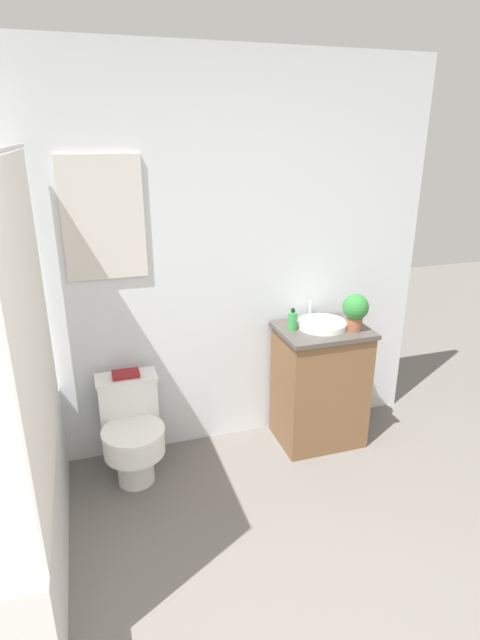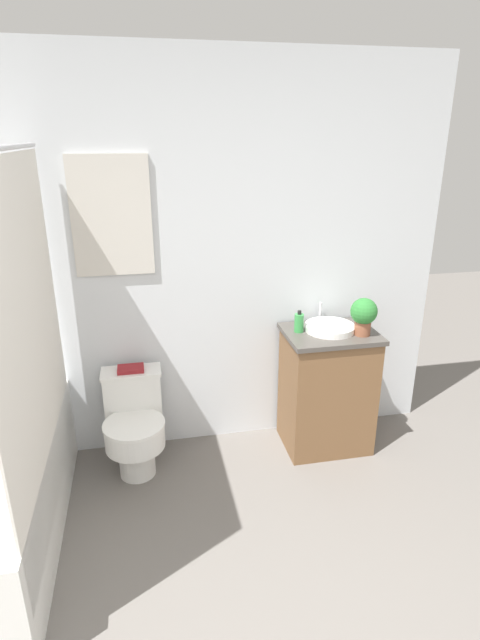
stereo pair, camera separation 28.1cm
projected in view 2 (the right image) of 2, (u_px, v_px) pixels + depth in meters
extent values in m
cube|color=silver|center=(168.00, 266.00, 3.11)|extent=(3.59, 0.05, 2.50)
cube|color=beige|center=(112.00, 217.00, 2.90)|extent=(0.46, 0.02, 0.70)
cube|color=beige|center=(112.00, 217.00, 2.90)|extent=(0.43, 0.01, 0.67)
cube|color=silver|center=(33.00, 349.00, 2.31)|extent=(0.01, 1.41, 1.72)
cylinder|color=#B7B7BC|center=(1.00, 148.00, 2.00)|extent=(0.02, 1.41, 0.02)
cylinder|color=white|center=(137.00, 457.00, 3.13)|extent=(0.22, 0.22, 0.24)
cylinder|color=white|center=(135.00, 436.00, 3.02)|extent=(0.36, 0.36, 0.14)
cylinder|color=white|center=(134.00, 425.00, 2.99)|extent=(0.37, 0.37, 0.02)
cube|color=white|center=(133.00, 397.00, 3.19)|extent=(0.35, 0.18, 0.34)
cube|color=white|center=(131.00, 372.00, 3.12)|extent=(0.37, 0.19, 0.02)
cube|color=brown|center=(327.00, 391.00, 3.34)|extent=(0.56, 0.42, 0.81)
cube|color=#4C4742|center=(331.00, 334.00, 3.20)|extent=(0.59, 0.45, 0.03)
cylinder|color=white|center=(330.00, 328.00, 3.20)|extent=(0.32, 0.32, 0.04)
cylinder|color=silver|center=(320.00, 312.00, 3.36)|extent=(0.02, 0.02, 0.13)
cylinder|color=green|center=(299.00, 323.00, 3.17)|extent=(0.06, 0.06, 0.12)
cylinder|color=black|center=(299.00, 312.00, 3.15)|extent=(0.02, 0.02, 0.02)
cylinder|color=brown|center=(362.00, 328.00, 3.13)|extent=(0.10, 0.10, 0.09)
sphere|color=#2D7A33|center=(364.00, 311.00, 3.09)|extent=(0.17, 0.17, 0.17)
cube|color=maroon|center=(131.00, 369.00, 3.12)|extent=(0.16, 0.11, 0.02)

